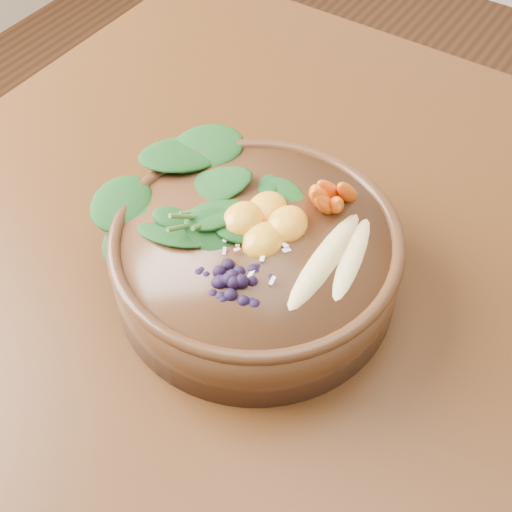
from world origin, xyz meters
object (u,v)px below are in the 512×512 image
Objects in this scene: kale_heap at (238,169)px; carrot_cluster at (335,170)px; mandarin_cluster at (265,214)px; banana_halves at (340,249)px; blueberry_pile at (233,268)px; stoneware_bowl at (256,262)px.

kale_heap is 0.10m from carrot_cluster.
kale_heap is 0.06m from mandarin_cluster.
carrot_cluster is 0.08m from mandarin_cluster.
kale_heap is 0.14m from banana_halves.
banana_halves is 0.11m from blueberry_pile.
blueberry_pile is (0.01, -0.06, 0.06)m from stoneware_bowl.
carrot_cluster is at bearing 60.93° from mandarin_cluster.
kale_heap is 1.13× the size of banana_halves.
carrot_cluster reaches higher than kale_heap.
kale_heap is at bearing 156.45° from banana_halves.
mandarin_cluster is at bearing 101.47° from blueberry_pile.
blueberry_pile is (0.07, -0.11, -0.00)m from kale_heap.
blueberry_pile is (-0.02, -0.15, -0.02)m from carrot_cluster.
stoneware_bowl is at bearing -177.26° from banana_halves.
blueberry_pile is (-0.07, -0.08, 0.01)m from banana_halves.
stoneware_bowl is at bearing -42.39° from kale_heap.
carrot_cluster is at bearing 67.05° from stoneware_bowl.
banana_halves is (0.08, 0.02, 0.05)m from stoneware_bowl.
carrot_cluster is at bearing 81.19° from blueberry_pile.
carrot_cluster is 0.48× the size of banana_halves.
kale_heap is 2.38× the size of carrot_cluster.
stoneware_bowl is 0.13m from carrot_cluster.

